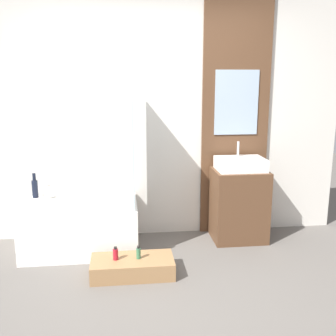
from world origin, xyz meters
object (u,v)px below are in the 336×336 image
object	(u,v)px
wooden_step_bench	(133,267)
vase_tall_dark	(35,188)
sink	(240,164)
bottle_soap_secondary	(138,253)
vase_round_light	(51,192)
bathtub	(81,226)
bottle_soap_primary	(116,254)

from	to	relation	value
wooden_step_bench	vase_tall_dark	xyz separation A→B (m)	(-0.99, 0.87, 0.53)
sink	bottle_soap_secondary	bearing A→B (deg)	-147.85
wooden_step_bench	vase_round_light	size ratio (longest dim) A/B	5.97
bathtub	sink	distance (m)	1.78
vase_round_light	bottle_soap_secondary	xyz separation A→B (m)	(0.88, -0.84, -0.35)
bathtub	wooden_step_bench	xyz separation A→B (m)	(0.50, -0.61, -0.17)
bottle_soap_primary	vase_round_light	bearing A→B (deg)	128.88
sink	vase_round_light	size ratio (longest dim) A/B	4.06
bottle_soap_primary	bottle_soap_secondary	xyz separation A→B (m)	(0.20, 0.00, -0.00)
sink	bottle_soap_primary	distance (m)	1.62
vase_round_light	bottle_soap_secondary	bearing A→B (deg)	-43.68
wooden_step_bench	vase_round_light	xyz separation A→B (m)	(-0.82, 0.84, 0.48)
vase_tall_dark	bottle_soap_secondary	bearing A→B (deg)	-39.82
bathtub	sink	bearing A→B (deg)	3.30
wooden_step_bench	bottle_soap_secondary	distance (m)	0.14
bathtub	sink	size ratio (longest dim) A/B	2.26
bottle_soap_primary	wooden_step_bench	bearing A→B (deg)	0.00
vase_round_light	bottle_soap_primary	xyz separation A→B (m)	(0.68, -0.84, -0.35)
vase_tall_dark	bottle_soap_primary	world-z (taller)	vase_tall_dark
vase_round_light	bottle_soap_primary	world-z (taller)	vase_round_light
wooden_step_bench	vase_tall_dark	bearing A→B (deg)	138.65
bathtub	vase_tall_dark	world-z (taller)	vase_tall_dark
wooden_step_bench	vase_tall_dark	distance (m)	1.42
sink	bottle_soap_secondary	world-z (taller)	sink
bathtub	wooden_step_bench	size ratio (longest dim) A/B	1.54
wooden_step_bench	sink	size ratio (longest dim) A/B	1.47
vase_tall_dark	sink	bearing A→B (deg)	-4.44
bathtub	bottle_soap_primary	world-z (taller)	bathtub
sink	vase_tall_dark	xyz separation A→B (m)	(-2.16, 0.17, -0.24)
bathtub	vase_tall_dark	xyz separation A→B (m)	(-0.49, 0.26, 0.35)
vase_tall_dark	bathtub	bearing A→B (deg)	-28.56
vase_tall_dark	bottle_soap_secondary	xyz separation A→B (m)	(1.05, -0.87, -0.39)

